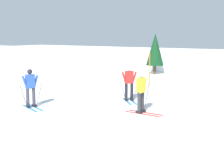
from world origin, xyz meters
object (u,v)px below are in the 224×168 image
at_px(trail_marker_pole, 150,69).
at_px(skier_red, 129,82).
at_px(skier_yellow, 141,91).
at_px(skier_blue, 30,87).
at_px(conifer_far_centre, 155,49).

bearing_deg(trail_marker_pole, skier_red, -75.26).
relative_size(skier_yellow, skier_red, 1.00).
relative_size(skier_red, skier_blue, 1.00).
height_order(skier_yellow, conifer_far_centre, conifer_far_centre).
bearing_deg(skier_blue, skier_red, 49.86).
xyz_separation_m(skier_blue, trail_marker_pole, (1.65, 8.67, 0.11)).
xyz_separation_m(skier_red, skier_blue, (-2.99, -3.55, -0.00)).
relative_size(skier_yellow, skier_blue, 1.00).
bearing_deg(conifer_far_centre, skier_yellow, -67.92).
height_order(skier_blue, conifer_far_centre, conifer_far_centre).
bearing_deg(trail_marker_pole, skier_blue, -100.75).
distance_m(skier_blue, trail_marker_pole, 8.83).
bearing_deg(conifer_far_centre, skier_blue, -88.54).
relative_size(skier_blue, conifer_far_centre, 0.53).
xyz_separation_m(trail_marker_pole, conifer_far_centre, (-2.00, 5.20, 0.95)).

